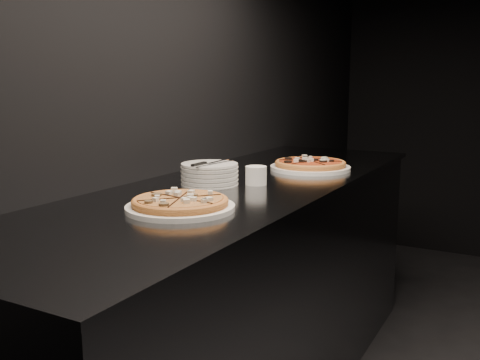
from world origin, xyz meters
The scene contains 7 objects.
wall_left centered at (-2.50, 0.00, 1.40)m, with size 0.02×5.00×2.80m, color black.
counter centered at (-2.13, 0.00, 0.46)m, with size 0.74×2.44×0.92m.
pizza_mushroom centered at (-2.07, -0.50, 0.94)m, with size 0.34×0.34×0.04m.
pizza_tomato centered at (-2.01, 0.42, 0.94)m, with size 0.40×0.40×0.04m.
plate_stack centered at (-2.22, -0.10, 0.96)m, with size 0.22×0.22×0.08m.
cutlery centered at (-2.21, -0.11, 1.00)m, with size 0.09×0.23×0.01m.
ramekin centered at (-2.06, -0.02, 0.96)m, with size 0.08×0.08×0.07m.
Camera 1 is at (-1.15, -1.80, 1.30)m, focal length 40.00 mm.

